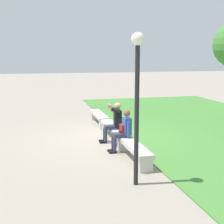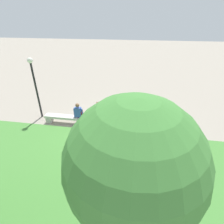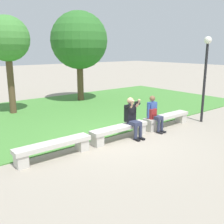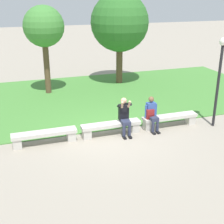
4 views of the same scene
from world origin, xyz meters
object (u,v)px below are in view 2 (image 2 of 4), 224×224
bench_mid (65,118)px  lamp_post (34,79)px  person_photographer (99,113)px  tree_left_background (133,166)px  backpack (80,114)px  person_distant (79,113)px  bench_main (154,126)px  bench_near (108,122)px

bench_mid → lamp_post: bearing=-16.2°
person_photographer → tree_left_background: bearing=108.5°
backpack → person_distant: bearing=-18.1°
bench_mid → backpack: backpack is taller
person_distant → backpack: bearing=161.9°
bench_main → bench_mid: (4.66, 0.00, 0.00)m
person_distant → lamp_post: 2.88m
person_distant → backpack: 0.09m
person_photographer → tree_left_background: tree_left_background is taller
bench_mid → person_distant: person_distant is taller
bench_main → bench_mid: 4.66m
person_photographer → person_distant: size_ratio=1.05×
bench_near → person_distant: bearing=-2.5°
person_photographer → person_distant: (1.07, 0.01, -0.06)m
bench_main → bench_near: same height
bench_near → person_distant: (1.54, -0.07, 0.37)m
bench_main → lamp_post: lamp_post is taller
person_photographer → tree_left_background: 6.57m
bench_main → bench_mid: bearing=0.0°
tree_left_background → lamp_post: (5.40, -6.16, -1.01)m
bench_main → bench_near: (2.33, 0.00, 0.00)m
bench_near → lamp_post: lamp_post is taller
person_photographer → backpack: (1.00, 0.03, -0.11)m
tree_left_background → bench_mid: bearing=-56.4°
tree_left_background → lamp_post: tree_left_background is taller
backpack → lamp_post: lamp_post is taller
bench_mid → bench_near: bearing=180.0°
bench_near → person_photographer: 0.65m
bench_near → lamp_post: bearing=-6.8°
person_distant → lamp_post: size_ratio=0.38×
person_photographer → backpack: person_photographer is taller
person_photographer → person_distant: bearing=0.6°
lamp_post → bench_mid: bearing=163.8°
bench_main → lamp_post: (6.27, -0.47, 1.91)m
person_distant → tree_left_background: bearing=117.5°
bench_near → bench_mid: 2.33m
bench_main → tree_left_background: 6.46m
bench_near → person_distant: 1.59m
bench_near → backpack: bearing=-1.7°
bench_near → tree_left_background: bearing=104.3°
bench_mid → backpack: 0.92m
person_photographer → lamp_post: bearing=-6.4°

